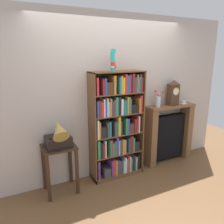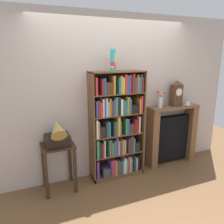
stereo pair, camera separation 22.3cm
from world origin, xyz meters
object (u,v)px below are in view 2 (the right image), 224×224
object	(u,v)px
gramophone	(57,135)
flower_vase	(160,100)
bookshelf	(117,127)
side_table_left	(58,158)
fireplace_mantel	(171,135)
mantel_clock	(176,93)
teacup_with_saucer	(187,103)
cup_stack	(113,60)

from	to	relation	value
gramophone	flower_vase	bearing A→B (deg)	3.98
bookshelf	side_table_left	xyz separation A→B (m)	(-0.96, -0.04, -0.34)
side_table_left	fireplace_mantel	distance (m)	2.07
mantel_clock	teacup_with_saucer	xyz separation A→B (m)	(0.26, 0.00, -0.20)
flower_vase	teacup_with_saucer	xyz separation A→B (m)	(0.59, -0.00, -0.10)
side_table_left	bookshelf	bearing A→B (deg)	2.63
cup_stack	teacup_with_saucer	bearing A→B (deg)	2.24
fireplace_mantel	teacup_with_saucer	bearing A→B (deg)	-4.01
gramophone	mantel_clock	size ratio (longest dim) A/B	1.00
bookshelf	flower_vase	xyz separation A→B (m)	(0.82, 0.03, 0.37)
gramophone	teacup_with_saucer	distance (m)	2.38
flower_vase	teacup_with_saucer	size ratio (longest dim) A/B	2.07
bookshelf	flower_vase	distance (m)	0.90
flower_vase	side_table_left	bearing A→B (deg)	-177.57
bookshelf	teacup_with_saucer	distance (m)	1.43
cup_stack	side_table_left	world-z (taller)	cup_stack
mantel_clock	flower_vase	bearing A→B (deg)	178.76
teacup_with_saucer	gramophone	bearing A→B (deg)	-177.12
fireplace_mantel	mantel_clock	bearing A→B (deg)	-35.75
mantel_clock	teacup_with_saucer	bearing A→B (deg)	0.47
side_table_left	flower_vase	bearing A→B (deg)	2.43
cup_stack	gramophone	world-z (taller)	cup_stack
side_table_left	mantel_clock	bearing A→B (deg)	1.86
cup_stack	flower_vase	bearing A→B (deg)	3.99
side_table_left	mantel_clock	world-z (taller)	mantel_clock
fireplace_mantel	teacup_with_saucer	distance (m)	0.65
flower_vase	gramophone	bearing A→B (deg)	-176.02
cup_stack	fireplace_mantel	bearing A→B (deg)	3.76
fireplace_mantel	flower_vase	xyz separation A→B (m)	(-0.29, -0.02, 0.67)
cup_stack	side_table_left	size ratio (longest dim) A/B	0.45
gramophone	flower_vase	xyz separation A→B (m)	(1.78, 0.12, 0.32)
flower_vase	teacup_with_saucer	world-z (taller)	flower_vase
cup_stack	teacup_with_saucer	distance (m)	1.68
gramophone	cup_stack	bearing A→B (deg)	3.97
bookshelf	gramophone	world-z (taller)	bookshelf
teacup_with_saucer	fireplace_mantel	bearing A→B (deg)	175.99
gramophone	teacup_with_saucer	bearing A→B (deg)	2.88
fireplace_mantel	gramophone	bearing A→B (deg)	-176.15
cup_stack	fireplace_mantel	world-z (taller)	cup_stack
fireplace_mantel	teacup_with_saucer	size ratio (longest dim) A/B	7.45
teacup_with_saucer	mantel_clock	bearing A→B (deg)	-179.53
side_table_left	fireplace_mantel	bearing A→B (deg)	2.52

